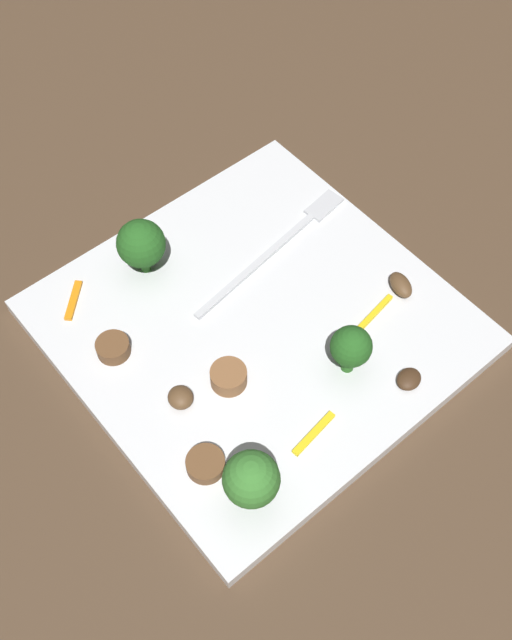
{
  "coord_description": "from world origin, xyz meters",
  "views": [
    {
      "loc": [
        -0.21,
        -0.25,
        0.52
      ],
      "look_at": [
        0.0,
        0.0,
        0.01
      ],
      "focal_mm": 42.06,
      "sensor_mm": 36.0,
      "label": 1
    }
  ],
  "objects_px": {
    "sausage_slice_1": "(205,464)",
    "sausage_slice_2": "(229,377)",
    "broccoli_floret_0": "(251,479)",
    "pepper_strip_1": "(370,318)",
    "broccoli_floret_1": "(141,244)",
    "fork": "(281,243)",
    "mushroom_2": "(180,397)",
    "mushroom_0": "(401,285)",
    "sausage_slice_0": "(113,348)",
    "broccoli_floret_2": "(351,347)",
    "pepper_strip_2": "(73,300)",
    "mushroom_1": "(409,379)",
    "plate": "(256,325)",
    "pepper_strip_0": "(314,433)"
  },
  "relations": [
    {
      "from": "broccoli_floret_1",
      "to": "broccoli_floret_0",
      "type": "bearing_deg",
      "value": -105.86
    },
    {
      "from": "broccoli_floret_1",
      "to": "sausage_slice_1",
      "type": "xyz_separation_m",
      "value": [
        -0.07,
        -0.17,
        -0.03
      ]
    },
    {
      "from": "broccoli_floret_1",
      "to": "mushroom_2",
      "type": "relative_size",
      "value": 2.67
    },
    {
      "from": "mushroom_1",
      "to": "sausage_slice_1",
      "type": "bearing_deg",
      "value": 164.41
    },
    {
      "from": "pepper_strip_1",
      "to": "pepper_strip_2",
      "type": "bearing_deg",
      "value": 135.83
    },
    {
      "from": "fork",
      "to": "pepper_strip_2",
      "type": "height_order",
      "value": "same"
    },
    {
      "from": "mushroom_0",
      "to": "mushroom_2",
      "type": "xyz_separation_m",
      "value": [
        -0.2,
        0.03,
        0.0
      ]
    },
    {
      "from": "broccoli_floret_0",
      "to": "pepper_strip_1",
      "type": "bearing_deg",
      "value": 17.71
    },
    {
      "from": "fork",
      "to": "broccoli_floret_0",
      "type": "distance_m",
      "value": 0.23
    },
    {
      "from": "mushroom_0",
      "to": "pepper_strip_1",
      "type": "relative_size",
      "value": 0.46
    },
    {
      "from": "pepper_strip_1",
      "to": "broccoli_floret_1",
      "type": "bearing_deg",
      "value": 124.64
    },
    {
      "from": "broccoli_floret_0",
      "to": "sausage_slice_1",
      "type": "height_order",
      "value": "broccoli_floret_0"
    },
    {
      "from": "broccoli_floret_0",
      "to": "mushroom_2",
      "type": "relative_size",
      "value": 2.78
    },
    {
      "from": "broccoli_floret_0",
      "to": "broccoli_floret_1",
      "type": "distance_m",
      "value": 0.22
    },
    {
      "from": "sausage_slice_1",
      "to": "pepper_strip_1",
      "type": "height_order",
      "value": "sausage_slice_1"
    },
    {
      "from": "fork",
      "to": "mushroom_1",
      "type": "height_order",
      "value": "mushroom_1"
    },
    {
      "from": "fork",
      "to": "sausage_slice_1",
      "type": "relative_size",
      "value": 6.37
    },
    {
      "from": "sausage_slice_2",
      "to": "fork",
      "type": "bearing_deg",
      "value": 32.5
    },
    {
      "from": "broccoli_floret_2",
      "to": "pepper_strip_1",
      "type": "distance_m",
      "value": 0.06
    },
    {
      "from": "sausage_slice_0",
      "to": "mushroom_2",
      "type": "relative_size",
      "value": 1.3
    },
    {
      "from": "sausage_slice_0",
      "to": "pepper_strip_1",
      "type": "bearing_deg",
      "value": -31.49
    },
    {
      "from": "broccoli_floret_0",
      "to": "mushroom_0",
      "type": "bearing_deg",
      "value": 15.84
    },
    {
      "from": "mushroom_2",
      "to": "pepper_strip_2",
      "type": "height_order",
      "value": "mushroom_2"
    },
    {
      "from": "mushroom_2",
      "to": "pepper_strip_2",
      "type": "xyz_separation_m",
      "value": [
        -0.01,
        0.13,
        -0.0
      ]
    },
    {
      "from": "pepper_strip_0",
      "to": "mushroom_2",
      "type": "bearing_deg",
      "value": 124.66
    },
    {
      "from": "mushroom_0",
      "to": "sausage_slice_2",
      "type": "bearing_deg",
      "value": 171.9
    },
    {
      "from": "fork",
      "to": "pepper_strip_1",
      "type": "bearing_deg",
      "value": -95.81
    },
    {
      "from": "broccoli_floret_2",
      "to": "broccoli_floret_0",
      "type": "bearing_deg",
      "value": -164.88
    },
    {
      "from": "mushroom_1",
      "to": "mushroom_2",
      "type": "height_order",
      "value": "mushroom_2"
    },
    {
      "from": "broccoli_floret_0",
      "to": "mushroom_1",
      "type": "relative_size",
      "value": 2.68
    },
    {
      "from": "mushroom_1",
      "to": "mushroom_0",
      "type": "bearing_deg",
      "value": 48.26
    },
    {
      "from": "mushroom_0",
      "to": "pepper_strip_0",
      "type": "height_order",
      "value": "mushroom_0"
    },
    {
      "from": "mushroom_2",
      "to": "broccoli_floret_0",
      "type": "bearing_deg",
      "value": -94.92
    },
    {
      "from": "sausage_slice_0",
      "to": "pepper_strip_1",
      "type": "height_order",
      "value": "sausage_slice_0"
    },
    {
      "from": "sausage_slice_0",
      "to": "pepper_strip_2",
      "type": "xyz_separation_m",
      "value": [
        0.0,
        0.06,
        -0.0
      ]
    },
    {
      "from": "sausage_slice_1",
      "to": "sausage_slice_2",
      "type": "xyz_separation_m",
      "value": [
        0.06,
        0.04,
        0.0
      ]
    },
    {
      "from": "broccoli_floret_0",
      "to": "mushroom_1",
      "type": "bearing_deg",
      "value": -2.17
    },
    {
      "from": "broccoli_floret_1",
      "to": "sausage_slice_1",
      "type": "bearing_deg",
      "value": -112.11
    },
    {
      "from": "fork",
      "to": "broccoli_floret_2",
      "type": "bearing_deg",
      "value": -116.02
    },
    {
      "from": "pepper_strip_0",
      "to": "pepper_strip_1",
      "type": "xyz_separation_m",
      "value": [
        0.1,
        0.05,
        0.0
      ]
    },
    {
      "from": "broccoli_floret_1",
      "to": "pepper_strip_2",
      "type": "bearing_deg",
      "value": 170.27
    },
    {
      "from": "sausage_slice_0",
      "to": "mushroom_2",
      "type": "height_order",
      "value": "same"
    },
    {
      "from": "broccoli_floret_2",
      "to": "pepper_strip_1",
      "type": "relative_size",
      "value": 0.83
    },
    {
      "from": "fork",
      "to": "pepper_strip_1",
      "type": "distance_m",
      "value": 0.1
    },
    {
      "from": "mushroom_0",
      "to": "sausage_slice_0",
      "type": "bearing_deg",
      "value": 154.72
    },
    {
      "from": "plate",
      "to": "mushroom_0",
      "type": "height_order",
      "value": "mushroom_0"
    },
    {
      "from": "plate",
      "to": "sausage_slice_2",
      "type": "distance_m",
      "value": 0.06
    },
    {
      "from": "broccoli_floret_0",
      "to": "pepper_strip_2",
      "type": "height_order",
      "value": "broccoli_floret_0"
    },
    {
      "from": "mushroom_0",
      "to": "pepper_strip_1",
      "type": "bearing_deg",
      "value": -172.3
    },
    {
      "from": "fork",
      "to": "broccoli_floret_0",
      "type": "relative_size",
      "value": 3.16
    }
  ]
}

